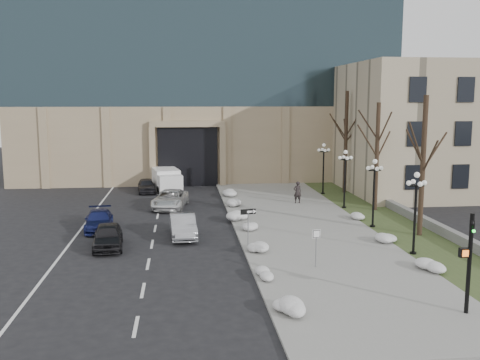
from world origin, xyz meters
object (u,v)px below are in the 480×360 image
object	(u,v)px
traffic_signal	(468,266)
lamppost_c	(345,171)
car_b	(183,226)
car_e	(146,186)
car_d	(170,199)
car_c	(99,220)
lamppost_d	(324,162)
lamppost_a	(416,202)
car_a	(108,236)
one_way_sign	(251,217)
keep_sign	(316,240)
pedestrian	(297,192)
lamppost_b	(374,184)
box_truck	(166,179)

from	to	relation	value
traffic_signal	lamppost_c	distance (m)	21.46
car_b	car_e	xyz separation A→B (m)	(-3.37, 17.10, -0.08)
car_d	traffic_signal	bearing A→B (deg)	-52.63
car_c	lamppost_d	bearing A→B (deg)	25.58
traffic_signal	lamppost_a	xyz separation A→B (m)	(1.53, 8.38, 0.95)
car_a	lamppost_a	size ratio (longest dim) A/B	0.89
car_b	car_d	bearing A→B (deg)	92.13
one_way_sign	traffic_signal	world-z (taller)	traffic_signal
car_d	lamppost_d	xyz separation A→B (m)	(13.90, 4.59, 2.34)
car_b	keep_sign	world-z (taller)	keep_sign
car_d	pedestrian	bearing A→B (deg)	11.20
one_way_sign	traffic_signal	bearing A→B (deg)	-65.23
pedestrian	lamppost_d	distance (m)	5.78
one_way_sign	lamppost_b	xyz separation A→B (m)	(9.04, 4.85, 0.98)
car_a	lamppost_a	bearing A→B (deg)	-16.71
lamppost_c	car_b	bearing A→B (deg)	-149.68
car_b	car_a	bearing A→B (deg)	-159.50
one_way_sign	lamppost_a	world-z (taller)	lamppost_a
car_b	pedestrian	distance (m)	13.70
lamppost_b	lamppost_d	distance (m)	13.00
lamppost_a	one_way_sign	bearing A→B (deg)	169.63
one_way_sign	traffic_signal	distance (m)	12.54
car_e	lamppost_b	bearing A→B (deg)	-50.70
car_c	pedestrian	world-z (taller)	pedestrian
car_a	car_c	bearing A→B (deg)	98.95
car_a	car_c	size ratio (longest dim) A/B	0.95
car_b	pedestrian	size ratio (longest dim) A/B	2.43
lamppost_b	lamppost_a	bearing A→B (deg)	-90.00
car_e	lamppost_d	bearing A→B (deg)	-16.72
car_e	traffic_signal	bearing A→B (deg)	-70.61
pedestrian	traffic_signal	bearing A→B (deg)	88.84
car_a	box_truck	size ratio (longest dim) A/B	0.62
lamppost_d	lamppost_b	bearing A→B (deg)	-90.00
car_e	lamppost_b	world-z (taller)	lamppost_b
car_a	keep_sign	world-z (taller)	keep_sign
car_a	car_e	distance (m)	19.13
car_a	box_truck	bearing A→B (deg)	76.73
traffic_signal	lamppost_b	distance (m)	14.99
car_e	lamppost_d	distance (m)	16.74
car_a	lamppost_d	xyz separation A→B (m)	(17.35, 16.05, 2.35)
lamppost_d	lamppost_c	bearing A→B (deg)	-90.00
car_d	lamppost_c	distance (m)	14.23
car_d	car_b	bearing A→B (deg)	-74.65
car_a	one_way_sign	world-z (taller)	one_way_sign
box_truck	lamppost_a	distance (m)	28.21
pedestrian	one_way_sign	distance (m)	14.78
lamppost_c	box_truck	bearing A→B (deg)	142.59
car_d	lamppost_c	world-z (taller)	lamppost_c
lamppost_b	car_d	bearing A→B (deg)	148.82
car_a	lamppost_c	world-z (taller)	lamppost_c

